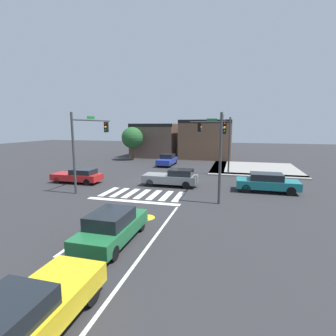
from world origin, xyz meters
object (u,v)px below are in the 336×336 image
object	(u,v)px
car_yellow	(20,319)
roadside_tree	(132,138)
car_red	(78,176)
car_blue	(167,160)
traffic_signal_southwest	(89,137)
traffic_signal_northeast	(216,136)
car_gray	(172,177)
car_green	(112,227)
car_teal	(267,182)
traffic_signal_southeast	(222,140)

from	to	relation	value
car_yellow	roadside_tree	size ratio (longest dim) A/B	0.94
car_red	car_blue	bearing A→B (deg)	-112.65
traffic_signal_southwest	traffic_signal_northeast	bearing A→B (deg)	-47.93
car_gray	car_green	distance (m)	11.41
car_red	car_blue	xyz separation A→B (m)	(5.12, 12.28, 0.09)
car_teal	roadside_tree	world-z (taller)	roadside_tree
traffic_signal_southeast	roadside_tree	world-z (taller)	traffic_signal_southeast
car_gray	roadside_tree	world-z (taller)	roadside_tree
traffic_signal_southeast	car_blue	size ratio (longest dim) A/B	1.33
car_green	car_blue	xyz separation A→B (m)	(-3.55, 22.64, 0.02)
car_gray	car_red	world-z (taller)	car_gray
traffic_signal_southeast	car_teal	distance (m)	5.44
traffic_signal_southwest	car_red	world-z (taller)	traffic_signal_southwest
car_yellow	traffic_signal_northeast	bearing A→B (deg)	-6.17
car_red	car_blue	world-z (taller)	car_blue
car_blue	car_teal	world-z (taller)	car_blue
traffic_signal_southeast	car_teal	size ratio (longest dim) A/B	1.28
car_gray	car_yellow	world-z (taller)	car_gray
car_blue	traffic_signal_southeast	bearing A→B (deg)	29.37
car_yellow	car_teal	distance (m)	18.44
car_red	car_yellow	bearing A→B (deg)	119.88
traffic_signal_southwest	car_gray	distance (m)	7.78
traffic_signal_southeast	traffic_signal_southwest	bearing A→B (deg)	88.12
car_blue	roadside_tree	size ratio (longest dim) A/B	0.90
car_gray	car_yellow	xyz separation A→B (m)	(0.58, -17.05, 0.01)
car_gray	roadside_tree	bearing A→B (deg)	-56.58
car_red	car_yellow	world-z (taller)	car_yellow
car_gray	roadside_tree	size ratio (longest dim) A/B	0.93
car_gray	car_green	xyz separation A→B (m)	(0.06, -11.41, -0.01)
car_teal	car_green	bearing A→B (deg)	56.02
car_red	car_green	distance (m)	13.51
roadside_tree	traffic_signal_southeast	bearing A→B (deg)	-51.17
car_red	car_green	world-z (taller)	car_green
traffic_signal_southwest	car_blue	world-z (taller)	traffic_signal_southwest
traffic_signal_northeast	car_red	bearing A→B (deg)	32.96
traffic_signal_southeast	car_yellow	xyz separation A→B (m)	(-3.69, -14.49, -3.40)
traffic_signal_northeast	car_yellow	size ratio (longest dim) A/B	1.29
traffic_signal_northeast	car_yellow	world-z (taller)	traffic_signal_northeast
traffic_signal_northeast	car_green	distance (m)	18.55
traffic_signal_northeast	car_gray	xyz separation A→B (m)	(-3.14, -6.57, -3.39)
traffic_signal_southeast	car_gray	xyz separation A→B (m)	(-4.27, 2.56, -3.40)
car_blue	car_teal	distance (m)	15.90
car_red	car_green	bearing A→B (deg)	129.93
traffic_signal_southeast	car_gray	bearing A→B (deg)	59.05
traffic_signal_northeast	car_blue	world-z (taller)	traffic_signal_northeast
traffic_signal_southeast	roadside_tree	distance (m)	22.88
car_green	car_teal	xyz separation A→B (m)	(7.66, 11.36, 0.04)
traffic_signal_southwest	car_blue	bearing A→B (deg)	-12.98
traffic_signal_northeast	car_green	world-z (taller)	traffic_signal_northeast
traffic_signal_southwest	traffic_signal_southeast	world-z (taller)	traffic_signal_southwest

